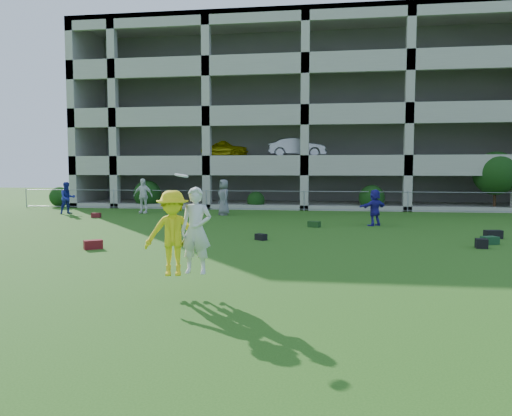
% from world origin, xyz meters
% --- Properties ---
extents(ground, '(100.00, 100.00, 0.00)m').
position_xyz_m(ground, '(0.00, 0.00, 0.00)').
color(ground, '#235114').
rests_on(ground, ground).
extents(bystander_a, '(1.07, 1.08, 1.77)m').
position_xyz_m(bystander_a, '(-12.87, 14.92, 0.88)').
color(bystander_a, navy).
rests_on(bystander_a, ground).
extents(bystander_b, '(1.18, 0.57, 1.96)m').
position_xyz_m(bystander_b, '(-8.89, 15.96, 0.98)').
color(bystander_b, white).
rests_on(bystander_b, ground).
extents(bystander_c, '(1.02, 1.12, 1.93)m').
position_xyz_m(bystander_c, '(-4.14, 15.45, 0.96)').
color(bystander_c, slate).
rests_on(bystander_c, ground).
extents(bystander_d, '(1.43, 1.33, 1.60)m').
position_xyz_m(bystander_d, '(3.45, 11.50, 0.80)').
color(bystander_d, '#2A219B').
rests_on(bystander_d, ground).
extents(bag_red_a, '(0.62, 0.56, 0.28)m').
position_xyz_m(bag_red_a, '(-5.82, 3.70, 0.14)').
color(bag_red_a, '#5C110F').
rests_on(bag_red_a, ground).
extents(bag_black_b, '(0.47, 0.44, 0.22)m').
position_xyz_m(bag_black_b, '(-0.89, 6.39, 0.11)').
color(bag_black_b, black).
rests_on(bag_black_b, ground).
extents(bag_green_c, '(0.59, 0.51, 0.26)m').
position_xyz_m(bag_green_c, '(6.76, 6.53, 0.13)').
color(bag_green_c, '#133618').
rests_on(bag_green_c, ground).
extents(crate_d, '(0.39, 0.39, 0.30)m').
position_xyz_m(crate_d, '(6.23, 5.62, 0.15)').
color(crate_d, black).
rests_on(crate_d, ground).
extents(bag_black_e, '(0.65, 0.43, 0.30)m').
position_xyz_m(bag_black_e, '(7.32, 8.00, 0.15)').
color(bag_black_e, black).
rests_on(bag_black_e, ground).
extents(bag_red_f, '(0.48, 0.34, 0.24)m').
position_xyz_m(bag_red_f, '(-10.34, 13.16, 0.12)').
color(bag_red_f, '#521A0E').
rests_on(bag_red_f, ground).
extents(bag_green_g, '(0.58, 0.49, 0.25)m').
position_xyz_m(bag_green_g, '(0.84, 10.60, 0.12)').
color(bag_green_g, '#133312').
rests_on(bag_green_g, ground).
extents(frisbee_contest, '(1.38, 0.88, 2.04)m').
position_xyz_m(frisbee_contest, '(-1.49, -1.30, 1.24)').
color(frisbee_contest, yellow).
rests_on(frisbee_contest, ground).
extents(parking_garage, '(30.00, 14.00, 12.00)m').
position_xyz_m(parking_garage, '(-0.01, 27.70, 6.01)').
color(parking_garage, '#9E998C').
rests_on(parking_garage, ground).
extents(fence, '(36.06, 0.06, 1.20)m').
position_xyz_m(fence, '(0.00, 19.00, 0.61)').
color(fence, gray).
rests_on(fence, ground).
extents(shrub_row, '(34.38, 2.52, 3.50)m').
position_xyz_m(shrub_row, '(4.59, 19.70, 1.51)').
color(shrub_row, '#163D11').
rests_on(shrub_row, ground).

